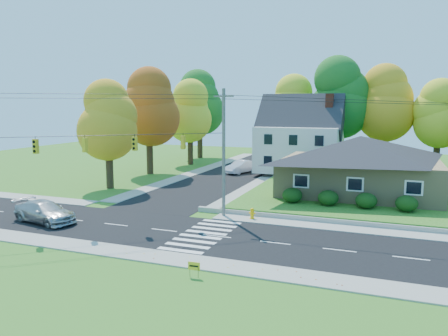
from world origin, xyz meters
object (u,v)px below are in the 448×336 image
object	(u,v)px
ranch_house	(360,164)
silver_sedan	(45,212)
fire_hydrant	(252,214)
white_car	(241,167)

from	to	relation	value
ranch_house	silver_sedan	bearing A→B (deg)	-141.05
fire_hydrant	white_car	bearing A→B (deg)	110.73
fire_hydrant	silver_sedan	bearing A→B (deg)	-156.05
silver_sedan	ranch_house	bearing A→B (deg)	-39.56
ranch_house	white_car	world-z (taller)	ranch_house
white_car	fire_hydrant	distance (m)	23.02
silver_sedan	fire_hydrant	world-z (taller)	silver_sedan
ranch_house	silver_sedan	world-z (taller)	ranch_house
silver_sedan	white_car	xyz separation A→B (m)	(6.14, 27.87, 0.02)
white_car	fire_hydrant	world-z (taller)	white_car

